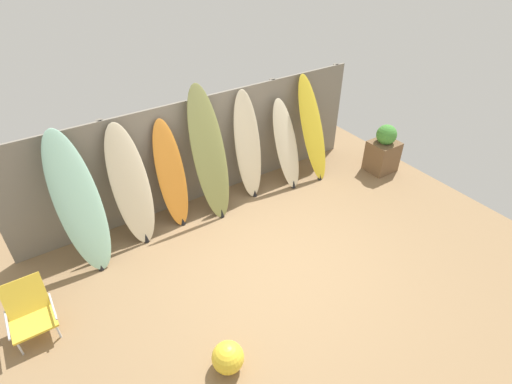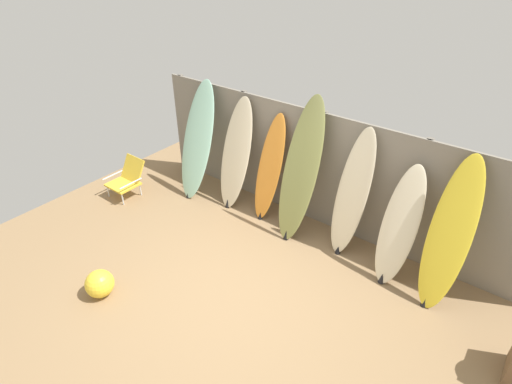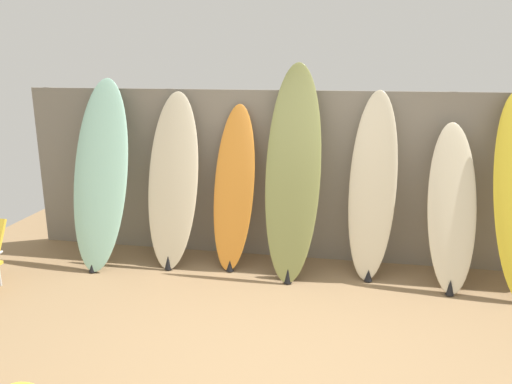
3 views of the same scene
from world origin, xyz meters
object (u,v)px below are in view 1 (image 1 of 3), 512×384
Objects in this scene: surfboard_olive_3 at (209,155)px; surfboard_cream_4 at (248,146)px; beach_chair at (29,310)px; surfboard_cream_1 at (131,186)px; planter_box at (383,151)px; surfboard_seafoam_0 at (78,203)px; surfboard_cream_5 at (286,145)px; surfboard_orange_2 at (171,175)px; surfboard_yellow_6 at (312,129)px; beach_ball at (228,357)px.

surfboard_cream_4 is at bearing 7.50° from surfboard_olive_3.
beach_chair is at bearing -164.54° from surfboard_cream_4.
surfboard_cream_1 is 1.91× the size of planter_box.
surfboard_cream_4 is at bearing 162.22° from planter_box.
surfboard_seafoam_0 is 3.49m from surfboard_cream_5.
surfboard_cream_4 is at bearing 3.30° from surfboard_seafoam_0.
surfboard_cream_4 is 2.91× the size of beach_chair.
surfboard_yellow_6 is (2.68, -0.12, 0.08)m from surfboard_orange_2.
surfboard_cream_1 is 1.26m from surfboard_olive_3.
surfboard_seafoam_0 reaches higher than beach_ball.
surfboard_olive_3 is 5.86× the size of beach_ball.
beach_ball is at bearing -136.19° from surfboard_cream_5.
surfboard_seafoam_0 is at bearing -176.70° from surfboard_cream_4.
beach_ball is (-2.01, -2.73, -0.72)m from surfboard_cream_4.
surfboard_orange_2 is (0.64, 0.05, -0.06)m from surfboard_cream_1.
surfboard_cream_4 is at bearing 53.72° from beach_ball.
surfboard_cream_5 is (3.48, 0.05, -0.20)m from surfboard_seafoam_0.
surfboard_cream_4 reaches higher than surfboard_cream_1.
surfboard_cream_4 is at bearing 174.94° from surfboard_yellow_6.
surfboard_cream_5 is 4.32× the size of beach_ball.
surfboard_cream_4 is at bearing 171.19° from surfboard_cream_5.
surfboard_olive_3 reaches higher than surfboard_orange_2.
surfboard_orange_2 is 2.56m from beach_chair.
surfboard_seafoam_0 is 1.05× the size of surfboard_yellow_6.
surfboard_cream_1 is 0.98× the size of surfboard_cream_4.
surfboard_cream_1 is 0.86× the size of surfboard_olive_3.
surfboard_seafoam_0 is at bearing 106.29° from beach_ball.
surfboard_cream_4 is 1.00× the size of surfboard_yellow_6.
surfboard_olive_3 is at bearing 64.81° from beach_ball.
surfboard_cream_5 reaches higher than beach_chair.
beach_chair is (-2.91, -0.92, -0.71)m from surfboard_olive_3.
beach_ball is at bearing -102.80° from surfboard_orange_2.
surfboard_cream_5 is (1.49, -0.01, -0.27)m from surfboard_olive_3.
surfboard_cream_5 is at bearing -3.20° from surfboard_orange_2.
surfboard_cream_4 is 0.75m from surfboard_cream_5.
surfboard_cream_1 reaches higher than beach_ball.
surfboard_seafoam_0 is 1.99m from surfboard_olive_3.
surfboard_seafoam_0 is 0.75m from surfboard_cream_1.
surfboard_cream_1 is at bearing 90.28° from beach_ball.
beach_chair is at bearing -168.39° from surfboard_cream_5.
surfboard_yellow_6 is (3.32, -0.07, 0.02)m from surfboard_cream_1.
surfboard_cream_5 is at bearing -8.81° from surfboard_cream_4.
beach_chair is 6.19m from planter_box.
surfboard_orange_2 is 1.08× the size of surfboard_cream_5.
surfboard_orange_2 reaches higher than beach_chair.
surfboard_yellow_6 is 1.47m from planter_box.
surfboard_yellow_6 is at bearing -5.06° from surfboard_cream_4.
planter_box is at bearing -11.75° from surfboard_orange_2.
surfboard_yellow_6 is 4.28m from beach_ball.
surfboard_seafoam_0 is 2.79m from beach_ball.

